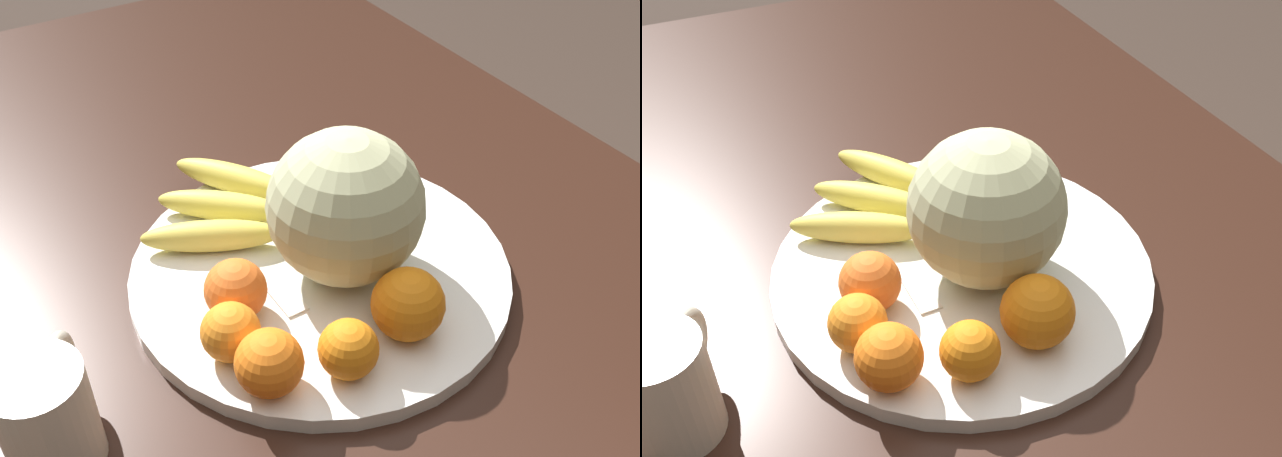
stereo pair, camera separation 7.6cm
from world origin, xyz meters
The scene contains 11 objects.
kitchen_table centered at (0.00, 0.00, 0.66)m, with size 1.58×0.89×0.76m.
fruit_bowl centered at (0.05, -0.04, 0.77)m, with size 0.42×0.42×0.02m.
melon centered at (0.07, -0.02, 0.86)m, with size 0.17×0.17×0.17m.
banana_bunch centered at (-0.08, -0.09, 0.80)m, with size 0.21×0.21×0.04m.
orange_front_left centered at (0.11, -0.18, 0.81)m, with size 0.06×0.06×0.06m.
orange_front_right centered at (0.17, -0.16, 0.81)m, with size 0.06×0.06×0.06m.
orange_mid_center centered at (0.07, -0.15, 0.81)m, with size 0.06×0.06×0.06m.
orange_back_left centered at (0.19, -0.09, 0.81)m, with size 0.06×0.06×0.06m.
orange_back_right centered at (0.18, -0.02, 0.81)m, with size 0.07×0.07×0.07m.
produce_tag centered at (0.07, -0.10, 0.78)m, with size 0.07×0.03×0.00m.
ceramic_mug centered at (0.12, -0.35, 0.81)m, with size 0.11×0.09×0.11m.
Camera 1 is at (0.57, -0.36, 1.33)m, focal length 42.00 mm.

